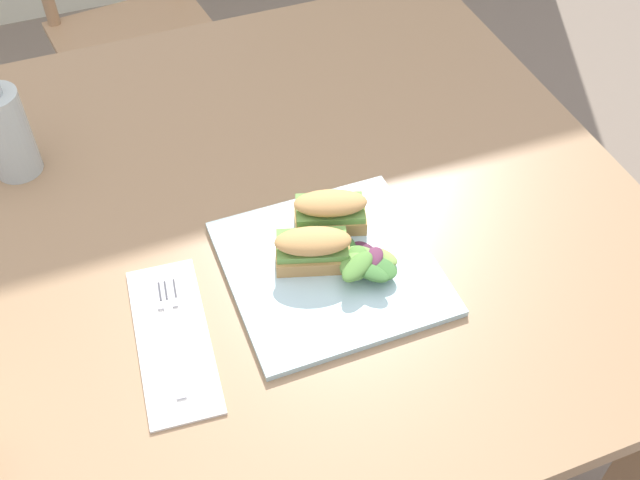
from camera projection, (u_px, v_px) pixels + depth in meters
The scene contains 9 objects.
dining_table at pixel (248, 264), 1.22m from camera, with size 1.17×1.04×0.74m.
chair_wooden_far at pixel (134, 33), 1.98m from camera, with size 0.45×0.45×0.87m.
plate_lunch at pixel (330, 267), 1.05m from camera, with size 0.28×0.28×0.01m, color silver.
sandwich_half_front at pixel (313, 248), 1.03m from camera, with size 0.11×0.09×0.06m.
sandwich_half_back at pixel (330, 210), 1.08m from camera, with size 0.11×0.09×0.06m.
salad_mixed_greens at pixel (362, 261), 1.03m from camera, with size 0.10×0.12×0.03m.
napkin_folded at pixel (173, 338), 0.97m from camera, with size 0.09×0.25×0.00m, color silver.
fork_on_napkin at pixel (171, 326), 0.98m from camera, with size 0.04×0.19×0.00m.
bottle_cold_brew at pixel (7, 135), 1.14m from camera, with size 0.07×0.07×0.20m.
Camera 1 is at (-0.05, -0.65, 1.55)m, focal length 42.85 mm.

